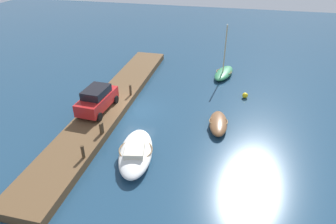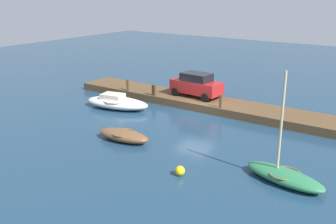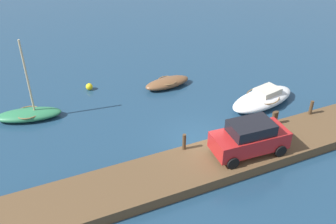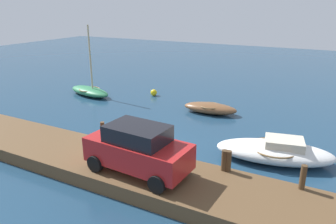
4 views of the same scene
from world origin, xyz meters
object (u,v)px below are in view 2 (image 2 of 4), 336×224
at_px(motorboat_white, 117,102).
at_px(rowboat_green, 284,175).
at_px(mooring_post_mid_west, 155,90).
at_px(mooring_post_east, 128,85).
at_px(parked_car, 196,85).
at_px(rowboat_brown, 124,135).
at_px(mooring_post_mid_east, 153,90).
at_px(marker_buoy, 180,171).
at_px(mooring_post_west, 221,101).

distance_m(motorboat_white, rowboat_green, 14.99).
relative_size(rowboat_green, mooring_post_mid_west, 6.35).
xyz_separation_m(mooring_post_east, parked_car, (-5.57, -1.59, 0.50)).
height_order(rowboat_brown, rowboat_green, rowboat_green).
relative_size(mooring_post_east, parked_car, 0.22).
xyz_separation_m(rowboat_green, mooring_post_mid_east, (13.08, -7.28, 0.63)).
distance_m(rowboat_green, mooring_post_mid_east, 14.99).
distance_m(motorboat_white, rowboat_brown, 6.74).
bearing_deg(rowboat_green, marker_buoy, 39.03).
height_order(motorboat_white, rowboat_brown, motorboat_white).
height_order(mooring_post_mid_west, parked_car, parked_car).
relative_size(motorboat_white, rowboat_brown, 1.53).
bearing_deg(mooring_post_mid_west, mooring_post_west, 180.00).
bearing_deg(motorboat_white, mooring_post_west, -169.83).
xyz_separation_m(rowboat_brown, mooring_post_mid_east, (3.55, -7.59, 0.65)).
bearing_deg(parked_car, motorboat_white, 50.04).
relative_size(motorboat_white, parked_car, 1.32).
bearing_deg(rowboat_green, motorboat_white, -4.69).
bearing_deg(mooring_post_west, parked_car, -28.35).
distance_m(mooring_post_east, parked_car, 5.81).
height_order(mooring_post_west, parked_car, parked_car).
bearing_deg(marker_buoy, mooring_post_mid_west, -47.72).
height_order(rowboat_brown, mooring_post_mid_west, mooring_post_mid_west).
distance_m(rowboat_brown, parked_car, 9.28).
xyz_separation_m(mooring_post_west, mooring_post_east, (8.52, 0.00, -0.02)).
distance_m(motorboat_white, marker_buoy, 11.97).
height_order(parked_car, marker_buoy, parked_car).
bearing_deg(marker_buoy, rowboat_green, -153.47).
relative_size(rowboat_brown, mooring_post_west, 3.73).
relative_size(rowboat_green, mooring_post_mid_east, 6.28).
bearing_deg(mooring_post_mid_west, motorboat_white, 63.97).
height_order(motorboat_white, mooring_post_mid_west, mooring_post_mid_west).
distance_m(mooring_post_west, marker_buoy, 9.89).
height_order(rowboat_brown, marker_buoy, rowboat_brown).
height_order(motorboat_white, mooring_post_east, mooring_post_east).
height_order(mooring_post_mid_east, mooring_post_east, mooring_post_east).
distance_m(mooring_post_west, parked_car, 3.39).
relative_size(rowboat_green, mooring_post_east, 5.87).
relative_size(rowboat_brown, mooring_post_east, 3.94).
bearing_deg(mooring_post_mid_east, rowboat_green, 150.90).
height_order(motorboat_white, marker_buoy, motorboat_white).
xyz_separation_m(rowboat_brown, mooring_post_east, (6.15, -7.59, 0.68)).
bearing_deg(rowboat_green, mooring_post_east, -12.41).
bearing_deg(motorboat_white, parked_car, -144.98).
xyz_separation_m(rowboat_brown, marker_buoy, (-5.20, 1.86, -0.10)).
bearing_deg(rowboat_brown, rowboat_green, 176.88).
relative_size(motorboat_white, mooring_post_mid_west, 6.49).
relative_size(mooring_post_west, mooring_post_east, 1.06).
xyz_separation_m(mooring_post_mid_west, mooring_post_mid_east, (0.15, 0.00, 0.00)).
height_order(rowboat_green, parked_car, rowboat_green).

